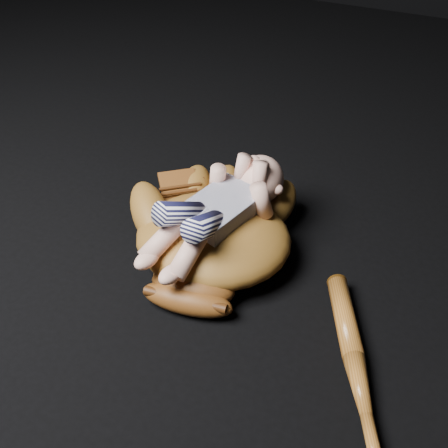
{
  "coord_description": "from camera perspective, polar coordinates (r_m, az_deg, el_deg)",
  "views": [
    {
      "loc": [
        0.28,
        -0.65,
        0.8
      ],
      "look_at": [
        -0.13,
        0.18,
        0.08
      ],
      "focal_mm": 45.0,
      "sensor_mm": 36.0,
      "label": 1
    }
  ],
  "objects": [
    {
      "name": "baseball_bat",
      "position": [
        1.01,
        13.28,
        -14.14
      ],
      "size": [
        0.22,
        0.4,
        0.04
      ],
      "primitive_type": null,
      "rotation": [
        0.0,
        0.0,
        0.45
      ],
      "color": "brown",
      "rests_on": "ground"
    },
    {
      "name": "baseball_glove",
      "position": [
        1.16,
        -1.1,
        -0.78
      ],
      "size": [
        0.47,
        0.52,
        0.14
      ],
      "primitive_type": null,
      "rotation": [
        0.0,
        0.0,
        0.14
      ],
      "color": "brown",
      "rests_on": "ground"
    },
    {
      "name": "newborn_baby",
      "position": [
        1.12,
        -1.31,
        1.39
      ],
      "size": [
        0.26,
        0.42,
        0.16
      ],
      "primitive_type": null,
      "rotation": [
        0.0,
        0.0,
        -0.23
      ],
      "color": "#E1A691",
      "rests_on": "baseball_glove"
    }
  ]
}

